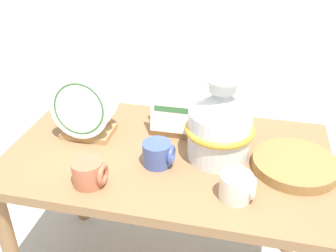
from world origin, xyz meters
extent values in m
cube|color=olive|center=(0.00, 0.00, 0.66)|extent=(1.14, 0.67, 0.03)
cylinder|color=olive|center=(-0.52, 0.28, 0.32)|extent=(0.06, 0.06, 0.64)
cylinder|color=olive|center=(0.52, 0.28, 0.32)|extent=(0.06, 0.06, 0.64)
cylinder|color=silver|center=(0.17, 0.02, 0.77)|extent=(0.21, 0.21, 0.18)
cone|color=silver|center=(0.17, 0.02, 0.89)|extent=(0.21, 0.21, 0.08)
cylinder|color=silver|center=(0.17, 0.02, 0.95)|extent=(0.09, 0.09, 0.05)
torus|color=silver|center=(0.17, 0.02, 0.98)|extent=(0.13, 0.13, 0.02)
torus|color=gold|center=(0.17, 0.02, 0.79)|extent=(0.24, 0.24, 0.02)
cube|color=tan|center=(-0.32, 0.06, 0.69)|extent=(0.18, 0.13, 0.02)
cylinder|color=tan|center=(-0.39, 0.11, 0.73)|extent=(0.01, 0.01, 0.06)
cylinder|color=tan|center=(-0.26, 0.11, 0.73)|extent=(0.01, 0.01, 0.06)
cylinder|color=white|center=(-0.32, 0.00, 0.81)|extent=(0.22, 0.04, 0.22)
torus|color=#38703D|center=(-0.32, 0.00, 0.81)|extent=(0.19, 0.04, 0.19)
cylinder|color=white|center=(-0.32, 0.06, 0.81)|extent=(0.22, 0.04, 0.22)
cylinder|color=white|center=(-0.32, 0.11, 0.81)|extent=(0.22, 0.04, 0.22)
cube|color=tan|center=(0.00, 0.17, 0.69)|extent=(0.18, 0.13, 0.02)
cylinder|color=tan|center=(-0.07, 0.22, 0.73)|extent=(0.01, 0.01, 0.06)
cylinder|color=tan|center=(0.06, 0.22, 0.73)|extent=(0.01, 0.01, 0.06)
cube|color=white|center=(0.00, 0.11, 0.79)|extent=(0.18, 0.04, 0.18)
cube|color=white|center=(0.00, 0.17, 0.79)|extent=(0.18, 0.04, 0.18)
cube|color=white|center=(0.00, 0.22, 0.79)|extent=(0.18, 0.04, 0.18)
cube|color=#38703D|center=(0.00, 0.11, 0.79)|extent=(0.15, 0.01, 0.02)
cylinder|color=olive|center=(0.43, 0.00, 0.68)|extent=(0.28, 0.28, 0.01)
cylinder|color=olive|center=(0.43, 0.00, 0.69)|extent=(0.28, 0.28, 0.01)
cylinder|color=olive|center=(0.43, 0.00, 0.70)|extent=(0.28, 0.28, 0.01)
cylinder|color=olive|center=(0.43, 0.00, 0.71)|extent=(0.28, 0.28, 0.01)
cylinder|color=#42569E|center=(-0.02, -0.07, 0.72)|extent=(0.10, 0.10, 0.08)
torus|color=#42569E|center=(0.03, -0.07, 0.72)|extent=(0.02, 0.07, 0.07)
cylinder|color=silver|center=(0.25, -0.19, 0.72)|extent=(0.10, 0.10, 0.08)
torus|color=silver|center=(0.30, -0.19, 0.72)|extent=(0.02, 0.07, 0.07)
cylinder|color=#B76647|center=(-0.21, -0.22, 0.72)|extent=(0.10, 0.10, 0.08)
torus|color=#B76647|center=(-0.16, -0.22, 0.72)|extent=(0.02, 0.07, 0.07)
camera|label=1|loc=(0.26, -1.13, 1.47)|focal=42.00mm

